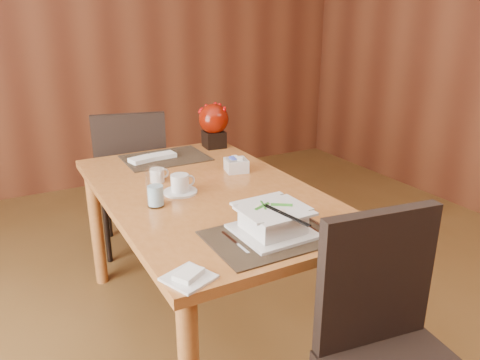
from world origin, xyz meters
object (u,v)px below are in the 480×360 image
coffee_cup (180,185)px  bread_plate (189,278)px  water_glass (155,187)px  berry_decor (214,123)px  far_chair (132,175)px  creamer_jug (157,175)px  near_chair (393,344)px  sugar_caddy (236,165)px  dining_table (207,209)px  soup_setting (273,221)px

coffee_cup → bread_plate: coffee_cup is taller
water_glass → berry_decor: (0.61, 0.70, 0.06)m
far_chair → coffee_cup: bearing=102.3°
water_glass → bread_plate: (-0.10, -0.60, -0.08)m
coffee_cup → creamer_jug: bearing=102.0°
near_chair → bread_plate: bearing=156.5°
bread_plate → far_chair: 1.66m
coffee_cup → sugar_caddy: size_ratio=1.43×
dining_table → coffee_cup: 0.18m
coffee_cup → bread_plate: size_ratio=1.14×
soup_setting → coffee_cup: bearing=103.1°
creamer_jug → bread_plate: creamer_jug is taller
creamer_jug → water_glass: bearing=-116.9°
bread_plate → near_chair: bearing=-31.5°
water_glass → sugar_caddy: (0.51, 0.24, -0.05)m
soup_setting → berry_decor: berry_decor is taller
dining_table → berry_decor: size_ratio=5.71×
water_glass → dining_table: bearing=15.2°
sugar_caddy → creamer_jug: bearing=173.6°
soup_setting → near_chair: size_ratio=0.29×
dining_table → creamer_jug: 0.30m
dining_table → berry_decor: 0.76m
water_glass → near_chair: (0.45, -0.93, -0.30)m
soup_setting → coffee_cup: size_ratio=1.76×
water_glass → near_chair: bearing=-64.4°
coffee_cup → creamer_jug: 0.20m
creamer_jug → coffee_cup: bearing=-84.7°
water_glass → creamer_jug: size_ratio=1.90×
dining_table → water_glass: bearing=-164.8°
creamer_jug → far_chair: bearing=77.4°
coffee_cup → near_chair: near_chair is taller
bread_plate → near_chair: near_chair is taller
dining_table → far_chair: (-0.09, 0.96, -0.11)m
sugar_caddy → far_chair: far_chair is taller
water_glass → near_chair: near_chair is taller
dining_table → far_chair: far_chair is taller
soup_setting → creamer_jug: soup_setting is taller
bread_plate → water_glass: bearing=80.3°
soup_setting → bread_plate: 0.42m
creamer_jug → near_chair: bearing=-81.1°
creamer_jug → soup_setting: bearing=-82.8°
sugar_caddy → bread_plate: 1.04m
near_chair → far_chair: (-0.27, 1.96, 0.01)m
berry_decor → near_chair: 1.68m
soup_setting → water_glass: bearing=120.7°
coffee_cup → dining_table: bearing=-9.0°
dining_table → far_chair: size_ratio=1.56×
dining_table → sugar_caddy: 0.32m
dining_table → berry_decor: berry_decor is taller
berry_decor → creamer_jug: bearing=-140.3°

